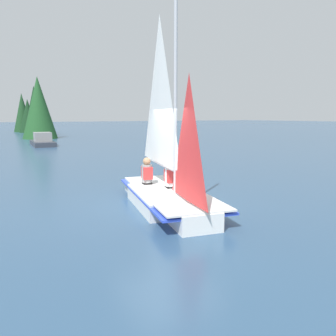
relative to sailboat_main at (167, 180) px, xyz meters
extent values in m
plane|color=#2D4C6B|center=(0.06, -0.01, -0.68)|extent=(260.00, 260.00, 0.00)
cube|color=white|center=(0.06, -0.01, -0.47)|extent=(2.72, 2.13, 0.41)
cube|color=white|center=(1.74, -0.39, -0.47)|extent=(1.18, 1.10, 0.41)
cube|color=white|center=(-1.61, 0.36, -0.47)|extent=(1.29, 1.58, 0.41)
cube|color=blue|center=(0.06, -0.01, -0.34)|extent=(4.56, 2.56, 0.05)
cube|color=silver|center=(1.24, -0.28, -0.25)|extent=(2.26, 1.90, 0.04)
cylinder|color=#B7B7BC|center=(0.60, -0.13, 2.04)|extent=(0.08, 0.08, 4.63)
cylinder|color=#B7B7BC|center=(-0.62, 0.14, 0.34)|extent=(2.46, 0.62, 0.07)
pyramid|color=white|center=(-0.62, 0.14, 2.30)|extent=(2.33, 0.57, 3.87)
pyramid|color=red|center=(1.40, -0.31, 1.18)|extent=(1.46, 0.37, 2.70)
cube|color=black|center=(-2.16, 0.48, -0.54)|extent=(0.08, 0.05, 0.28)
cube|color=black|center=(-0.25, 0.25, -0.45)|extent=(0.33, 0.30, 0.45)
cylinder|color=white|center=(-0.25, 0.25, 0.03)|extent=(0.36, 0.36, 0.50)
cube|color=red|center=(-0.25, 0.25, 0.05)|extent=(0.39, 0.33, 0.35)
sphere|color=brown|center=(-0.25, 0.25, 0.38)|extent=(0.22, 0.22, 0.22)
cube|color=black|center=(-1.01, -0.07, -0.45)|extent=(0.33, 0.30, 0.45)
cylinder|color=gray|center=(-1.01, -0.07, 0.03)|extent=(0.36, 0.36, 0.50)
cube|color=red|center=(-1.01, -0.07, 0.05)|extent=(0.39, 0.33, 0.35)
sphere|color=#A87A56|center=(-1.01, -0.07, 0.38)|extent=(0.22, 0.22, 0.22)
cube|color=#333842|center=(-20.25, 0.56, -0.50)|extent=(4.24, 1.76, 0.36)
cube|color=gray|center=(-19.94, 0.55, 0.03)|extent=(1.52, 1.31, 0.70)
cube|color=black|center=(-22.45, 0.69, -0.46)|extent=(0.25, 0.25, 0.43)
cone|color=#193D1E|center=(-45.62, 2.50, 2.12)|extent=(2.65, 2.65, 5.60)
cone|color=#143319|center=(-43.09, 2.89, 1.66)|extent=(2.57, 2.57, 4.67)
cone|color=#143319|center=(-38.36, 3.07, 2.38)|extent=(3.01, 3.01, 6.11)
cone|color=#143319|center=(-34.40, 3.51, 1.43)|extent=(2.06, 2.06, 4.22)
cone|color=#1E4C23|center=(-28.94, 1.94, 2.48)|extent=(3.46, 3.46, 6.31)
camera|label=1|loc=(7.13, -4.27, 1.64)|focal=35.00mm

